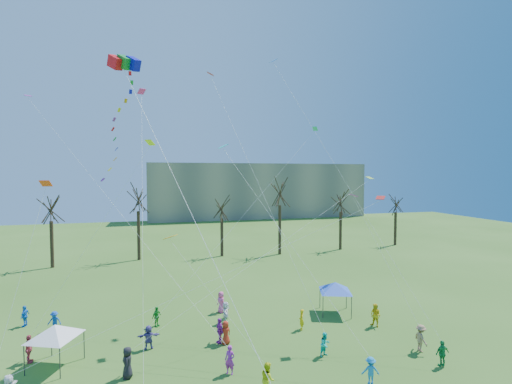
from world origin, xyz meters
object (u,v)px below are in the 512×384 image
object	(u,v)px
canopy_tent_white	(55,331)
canopy_tent_blue	(335,287)
big_box_kite	(123,127)
distant_building	(257,190)

from	to	relation	value
canopy_tent_white	canopy_tent_blue	distance (m)	21.32
canopy_tent_blue	big_box_kite	bearing A→B (deg)	-163.86
distant_building	canopy_tent_blue	world-z (taller)	distant_building
big_box_kite	canopy_tent_white	world-z (taller)	big_box_kite
big_box_kite	canopy_tent_blue	distance (m)	21.44
distant_building	canopy_tent_blue	size ratio (longest dim) A/B	17.49
canopy_tent_white	canopy_tent_blue	xyz separation A→B (m)	(21.05, 3.40, 0.02)
distant_building	canopy_tent_white	size ratio (longest dim) A/B	18.04
big_box_kite	canopy_tent_white	bearing A→B (deg)	161.98
distant_building	big_box_kite	world-z (taller)	big_box_kite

